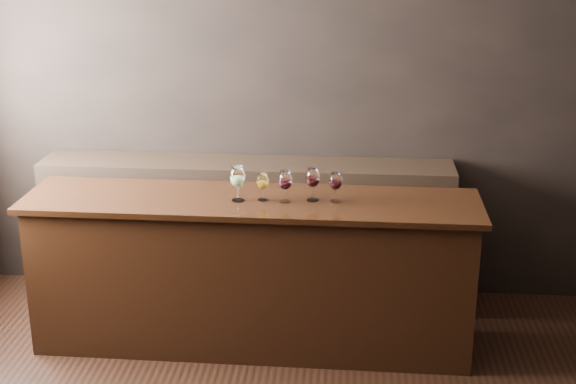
# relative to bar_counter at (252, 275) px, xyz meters

# --- Properties ---
(room_shell) EXTENTS (5.02, 4.52, 2.81)m
(room_shell) POSITION_rel_bar_counter_xyz_m (0.04, -1.27, 1.33)
(room_shell) COLOR black
(room_shell) RESTS_ON ground
(bar_counter) EXTENTS (2.72, 0.61, 0.95)m
(bar_counter) POSITION_rel_bar_counter_xyz_m (0.00, 0.00, 0.00)
(bar_counter) COLOR black
(bar_counter) RESTS_ON ground
(bar_top) EXTENTS (2.81, 0.67, 0.04)m
(bar_top) POSITION_rel_bar_counter_xyz_m (0.00, 0.00, 0.49)
(bar_top) COLOR black
(bar_top) RESTS_ON bar_counter
(back_bar_shelf) EXTENTS (2.84, 0.40, 1.02)m
(back_bar_shelf) POSITION_rel_bar_counter_xyz_m (-0.12, 0.64, 0.04)
(back_bar_shelf) COLOR black
(back_bar_shelf) RESTS_ON ground
(glass_white) EXTENTS (0.09, 0.09, 0.22)m
(glass_white) POSITION_rel_bar_counter_xyz_m (-0.07, -0.04, 0.66)
(glass_white) COLOR white
(glass_white) RESTS_ON bar_top
(glass_amber) EXTENTS (0.07, 0.07, 0.17)m
(glass_amber) POSITION_rel_bar_counter_xyz_m (0.08, -0.02, 0.63)
(glass_amber) COLOR white
(glass_amber) RESTS_ON bar_top
(glass_red_a) EXTENTS (0.08, 0.08, 0.20)m
(glass_red_a) POSITION_rel_bar_counter_xyz_m (0.21, -0.04, 0.64)
(glass_red_a) COLOR white
(glass_red_a) RESTS_ON bar_top
(glass_red_b) EXTENTS (0.09, 0.09, 0.20)m
(glass_red_b) POSITION_rel_bar_counter_xyz_m (0.38, 0.01, 0.65)
(glass_red_b) COLOR white
(glass_red_b) RESTS_ON bar_top
(glass_red_c) EXTENTS (0.08, 0.08, 0.19)m
(glass_red_c) POSITION_rel_bar_counter_xyz_m (0.52, -0.01, 0.64)
(glass_red_c) COLOR white
(glass_red_c) RESTS_ON bar_top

